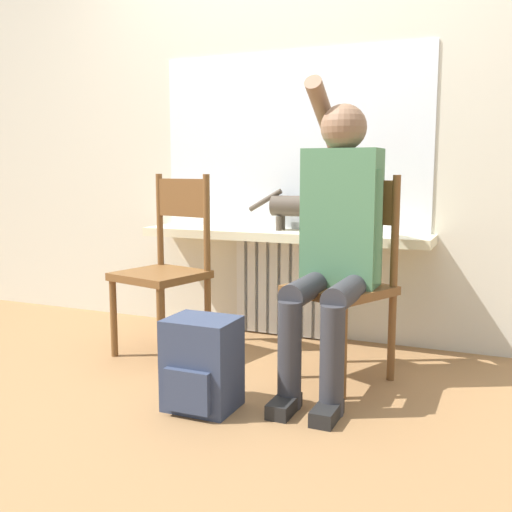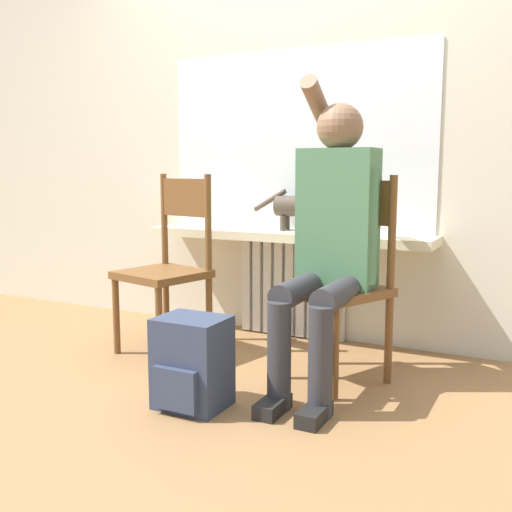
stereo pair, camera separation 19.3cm
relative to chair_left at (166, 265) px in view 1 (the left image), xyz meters
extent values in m
plane|color=olive|center=(0.47, -0.58, -0.48)|extent=(12.00, 12.00, 0.00)
cube|color=beige|center=(0.47, 0.65, 0.87)|extent=(7.00, 0.06, 2.70)
cube|color=silver|center=(0.47, 0.58, -0.19)|extent=(0.64, 0.05, 0.58)
cube|color=silver|center=(0.19, 0.54, -0.19)|extent=(0.05, 0.03, 0.56)
cube|color=silver|center=(0.26, 0.54, -0.19)|extent=(0.05, 0.03, 0.56)
cube|color=silver|center=(0.33, 0.54, -0.19)|extent=(0.05, 0.03, 0.56)
cube|color=silver|center=(0.40, 0.54, -0.19)|extent=(0.05, 0.03, 0.56)
cube|color=silver|center=(0.47, 0.54, -0.19)|extent=(0.05, 0.03, 0.56)
cube|color=silver|center=(0.54, 0.54, -0.19)|extent=(0.05, 0.03, 0.56)
cube|color=silver|center=(0.62, 0.54, -0.19)|extent=(0.05, 0.03, 0.56)
cube|color=silver|center=(0.69, 0.54, -0.19)|extent=(0.05, 0.03, 0.56)
cube|color=silver|center=(0.76, 0.54, -0.19)|extent=(0.05, 0.03, 0.56)
cube|color=beige|center=(0.47, 0.47, 0.13)|extent=(1.68, 0.29, 0.05)
cube|color=white|center=(0.47, 0.61, 0.66)|extent=(1.61, 0.01, 1.01)
cube|color=brown|center=(-0.01, -0.05, -0.05)|extent=(0.48, 0.48, 0.04)
cylinder|color=brown|center=(-0.22, -0.17, -0.28)|extent=(0.04, 0.04, 0.41)
cylinder|color=brown|center=(0.12, -0.26, -0.28)|extent=(0.04, 0.04, 0.41)
cylinder|color=brown|center=(-0.14, 0.17, -0.28)|extent=(0.04, 0.04, 0.41)
cylinder|color=brown|center=(0.20, 0.08, -0.28)|extent=(0.04, 0.04, 0.41)
cylinder|color=brown|center=(-0.14, 0.17, 0.22)|extent=(0.04, 0.04, 0.51)
cylinder|color=brown|center=(0.20, 0.08, 0.22)|extent=(0.04, 0.04, 0.51)
cube|color=brown|center=(0.03, 0.13, 0.35)|extent=(0.36, 0.11, 0.20)
cube|color=brown|center=(0.96, -0.05, -0.05)|extent=(0.53, 0.53, 0.04)
cylinder|color=brown|center=(0.73, -0.13, -0.28)|extent=(0.04, 0.04, 0.41)
cylinder|color=brown|center=(1.04, -0.28, -0.28)|extent=(0.04, 0.04, 0.41)
cylinder|color=brown|center=(0.87, 0.19, -0.28)|extent=(0.04, 0.04, 0.41)
cylinder|color=brown|center=(1.19, 0.04, -0.28)|extent=(0.04, 0.04, 0.41)
cylinder|color=brown|center=(0.87, 0.19, 0.22)|extent=(0.04, 0.04, 0.51)
cylinder|color=brown|center=(1.19, 0.04, 0.22)|extent=(0.04, 0.04, 0.51)
cube|color=brown|center=(1.03, 0.11, 0.35)|extent=(0.34, 0.17, 0.20)
cylinder|color=#333338|center=(0.87, -0.24, -0.01)|extent=(0.11, 0.44, 0.11)
cylinder|color=#333338|center=(1.05, -0.24, -0.01)|extent=(0.11, 0.44, 0.11)
cylinder|color=#333338|center=(0.87, -0.46, -0.25)|extent=(0.10, 0.10, 0.45)
cylinder|color=#333338|center=(1.05, -0.46, -0.25)|extent=(0.10, 0.10, 0.45)
cube|color=black|center=(0.87, -0.52, -0.45)|extent=(0.09, 0.20, 0.06)
cube|color=black|center=(1.05, -0.52, -0.45)|extent=(0.09, 0.20, 0.06)
cube|color=#4C7F56|center=(0.96, -0.03, 0.28)|extent=(0.34, 0.20, 0.63)
sphere|color=#846047|center=(0.96, -0.03, 0.69)|extent=(0.21, 0.21, 0.21)
cylinder|color=#846047|center=(0.84, 0.11, 0.72)|extent=(0.08, 0.50, 0.38)
cylinder|color=#4C7F56|center=(1.11, -0.07, 0.25)|extent=(0.08, 0.08, 0.50)
cylinder|color=#4C4238|center=(0.56, 0.51, 0.30)|extent=(0.32, 0.12, 0.12)
sphere|color=#4C4238|center=(0.75, 0.51, 0.31)|extent=(0.11, 0.11, 0.11)
cone|color=#4C4238|center=(0.75, 0.49, 0.36)|extent=(0.04, 0.04, 0.04)
cone|color=#4C4238|center=(0.75, 0.54, 0.36)|extent=(0.04, 0.04, 0.04)
cylinder|color=#4C4238|center=(0.67, 0.48, 0.20)|extent=(0.03, 0.03, 0.08)
cylinder|color=#4C4238|center=(0.67, 0.54, 0.20)|extent=(0.03, 0.03, 0.08)
cylinder|color=#4C4238|center=(0.45, 0.48, 0.20)|extent=(0.03, 0.03, 0.08)
cylinder|color=#4C4238|center=(0.45, 0.54, 0.20)|extent=(0.03, 0.03, 0.08)
cylinder|color=#4C4238|center=(0.36, 0.51, 0.32)|extent=(0.21, 0.03, 0.14)
cube|color=#333D56|center=(0.54, -0.60, -0.29)|extent=(0.28, 0.23, 0.38)
cube|color=#333D56|center=(0.54, -0.73, -0.36)|extent=(0.20, 0.03, 0.17)
camera|label=1|loc=(1.68, -2.69, 0.50)|focal=42.00mm
camera|label=2|loc=(1.86, -2.61, 0.50)|focal=42.00mm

